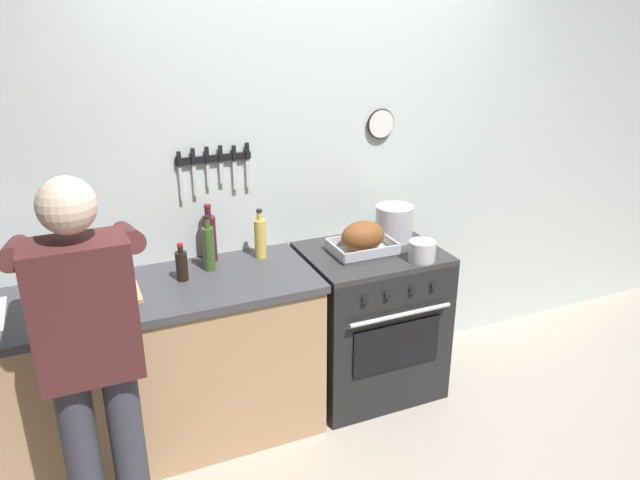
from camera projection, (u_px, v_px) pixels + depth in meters
The scene contains 14 objects.
wall_back at pixel (312, 171), 3.54m from camera, with size 6.00×0.13×2.60m.
counter_block at pixel (120, 374), 3.09m from camera, with size 2.03×0.65×0.90m.
stove at pixel (370, 321), 3.62m from camera, with size 0.76×0.67×0.90m.
person_cook at pixel (90, 351), 2.38m from camera, with size 0.51×0.63×1.66m.
roasting_pan at pixel (363, 239), 3.40m from camera, with size 0.35×0.26×0.18m.
stock_pot at pixel (394, 223), 3.58m from camera, with size 0.22×0.22×0.21m.
saucepan at pixel (422, 251), 3.31m from camera, with size 0.15×0.15×0.11m.
cutting_board at pixel (101, 297), 2.89m from camera, with size 0.36×0.24×0.02m, color tan.
bottle_dish_soap at pixel (78, 273), 2.96m from camera, with size 0.07×0.07×0.22m.
bottle_wine_red at pixel (210, 237), 3.29m from camera, with size 0.07×0.07×0.32m.
bottle_cooking_oil at pixel (260, 237), 3.33m from camera, with size 0.06×0.06×0.28m.
bottle_soy_sauce at pixel (182, 265), 3.07m from camera, with size 0.06×0.06×0.20m.
bottle_vinegar at pixel (62, 268), 3.00m from camera, with size 0.07×0.07×0.23m.
bottle_olive_oil at pixel (209, 247), 3.17m from camera, with size 0.06×0.06×0.30m.
Camera 1 is at (-1.33, -1.82, 2.23)m, focal length 34.24 mm.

